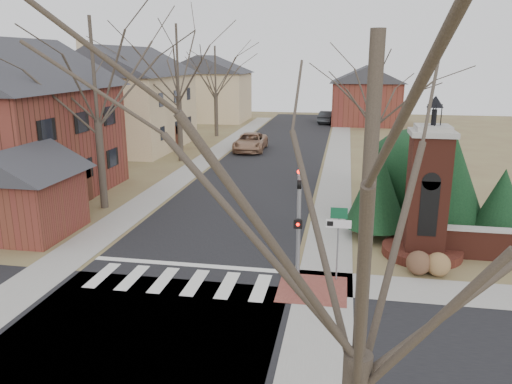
% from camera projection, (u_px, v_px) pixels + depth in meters
% --- Properties ---
extents(ground, '(120.00, 120.00, 0.00)m').
position_uv_depth(ground, '(172.00, 291.00, 17.32)').
color(ground, brown).
rests_on(ground, ground).
extents(main_street, '(8.00, 70.00, 0.01)m').
position_uv_depth(main_street, '(269.00, 164.00, 38.23)').
color(main_street, black).
rests_on(main_street, ground).
extents(cross_street, '(120.00, 8.00, 0.01)m').
position_uv_depth(cross_street, '(137.00, 337.00, 14.47)').
color(cross_street, black).
rests_on(cross_street, ground).
extents(crosswalk_zone, '(8.00, 2.20, 0.02)m').
position_uv_depth(crosswalk_zone, '(179.00, 281.00, 18.08)').
color(crosswalk_zone, silver).
rests_on(crosswalk_zone, ground).
extents(stop_bar, '(8.00, 0.35, 0.02)m').
position_uv_depth(stop_bar, '(192.00, 265.00, 19.50)').
color(stop_bar, silver).
rests_on(stop_bar, ground).
extents(sidewalk_right_main, '(2.00, 60.00, 0.02)m').
position_uv_depth(sidewalk_right_main, '(337.00, 166.00, 37.33)').
color(sidewalk_right_main, gray).
rests_on(sidewalk_right_main, ground).
extents(sidewalk_left, '(2.00, 60.00, 0.02)m').
position_uv_depth(sidewalk_left, '(203.00, 161.00, 39.12)').
color(sidewalk_left, gray).
rests_on(sidewalk_left, ground).
extents(curb_apron, '(2.40, 2.40, 0.02)m').
position_uv_depth(curb_apron, '(312.00, 289.00, 17.45)').
color(curb_apron, brown).
rests_on(curb_apron, ground).
extents(traffic_signal_pole, '(0.28, 0.41, 4.50)m').
position_uv_depth(traffic_signal_pole, '(299.00, 223.00, 16.46)').
color(traffic_signal_pole, slate).
rests_on(traffic_signal_pole, ground).
extents(sign_post, '(0.90, 0.07, 2.75)m').
position_uv_depth(sign_post, '(338.00, 229.00, 17.74)').
color(sign_post, slate).
rests_on(sign_post, ground).
extents(brick_gate_monument, '(3.20, 3.20, 6.47)m').
position_uv_depth(brick_gate_monument, '(426.00, 205.00, 19.96)').
color(brick_gate_monument, '#582419').
rests_on(brick_gate_monument, ground).
extents(house_brick_left, '(9.80, 11.80, 9.42)m').
position_uv_depth(house_brick_left, '(6.00, 117.00, 27.83)').
color(house_brick_left, brown).
rests_on(house_brick_left, ground).
extents(house_stucco_left, '(9.80, 12.80, 9.28)m').
position_uv_depth(house_stucco_left, '(127.00, 96.00, 44.09)').
color(house_stucco_left, '#D2BC8C').
rests_on(house_stucco_left, ground).
extents(garage_left, '(4.80, 4.80, 4.29)m').
position_uv_depth(garage_left, '(23.00, 187.00, 22.46)').
color(garage_left, brown).
rests_on(garage_left, ground).
extents(house_distant_left, '(10.80, 8.80, 8.53)m').
position_uv_depth(house_distant_left, '(207.00, 87.00, 63.88)').
color(house_distant_left, '#D2BC8C').
rests_on(house_distant_left, ground).
extents(house_distant_right, '(8.80, 8.80, 7.30)m').
position_uv_depth(house_distant_right, '(366.00, 94.00, 60.62)').
color(house_distant_right, brown).
rests_on(house_distant_right, ground).
extents(evergreen_near, '(2.80, 2.80, 4.10)m').
position_uv_depth(evergreen_near, '(377.00, 187.00, 22.14)').
color(evergreen_near, '#473D33').
rests_on(evergreen_near, ground).
extents(evergreen_mid, '(3.40, 3.40, 4.70)m').
position_uv_depth(evergreen_mid, '(451.00, 177.00, 22.64)').
color(evergreen_mid, '#473D33').
rests_on(evergreen_mid, ground).
extents(evergreen_far, '(2.40, 2.40, 3.30)m').
position_uv_depth(evergreen_far, '(502.00, 200.00, 21.53)').
color(evergreen_far, '#473D33').
rests_on(evergreen_far, ground).
extents(evergreen_mass, '(4.80, 4.80, 4.80)m').
position_uv_depth(evergreen_mass, '(413.00, 174.00, 24.18)').
color(evergreen_mass, black).
rests_on(evergreen_mass, ground).
extents(bare_tree_0, '(8.05, 8.05, 11.15)m').
position_uv_depth(bare_tree_0, '(93.00, 61.00, 25.07)').
color(bare_tree_0, '#473D33').
rests_on(bare_tree_0, ground).
extents(bare_tree_1, '(8.40, 8.40, 11.64)m').
position_uv_depth(bare_tree_1, '(177.00, 55.00, 37.34)').
color(bare_tree_1, '#473D33').
rests_on(bare_tree_1, ground).
extents(bare_tree_2, '(7.35, 7.35, 10.19)m').
position_uv_depth(bare_tree_2, '(215.00, 66.00, 50.04)').
color(bare_tree_2, '#473D33').
rests_on(bare_tree_2, ground).
extents(bare_tree_3, '(7.00, 7.00, 9.70)m').
position_uv_depth(bare_tree_3, '(379.00, 78.00, 29.50)').
color(bare_tree_3, '#473D33').
rests_on(bare_tree_3, ground).
extents(bare_tree_4, '(6.65, 6.65, 9.21)m').
position_uv_depth(bare_tree_4, '(369.00, 184.00, 6.09)').
color(bare_tree_4, '#473D33').
rests_on(bare_tree_4, ground).
extents(pickup_truck, '(2.73, 5.57, 1.52)m').
position_uv_depth(pickup_truck, '(250.00, 142.00, 43.42)').
color(pickup_truck, '#9C7255').
rests_on(pickup_truck, ground).
extents(distant_car, '(2.31, 4.83, 1.53)m').
position_uv_depth(distant_car, '(327.00, 117.00, 61.82)').
color(distant_car, '#2F3337').
rests_on(distant_car, ground).
extents(dry_shrub_left, '(0.92, 0.92, 0.92)m').
position_uv_depth(dry_shrub_left, '(419.00, 263.00, 18.58)').
color(dry_shrub_left, brown).
rests_on(dry_shrub_left, ground).
extents(dry_shrub_right, '(0.90, 0.90, 0.90)m').
position_uv_depth(dry_shrub_right, '(438.00, 264.00, 18.46)').
color(dry_shrub_right, olive).
rests_on(dry_shrub_right, ground).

